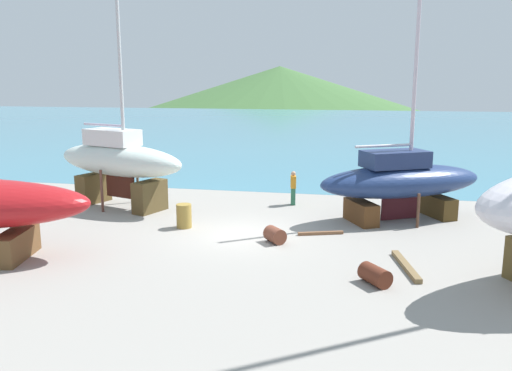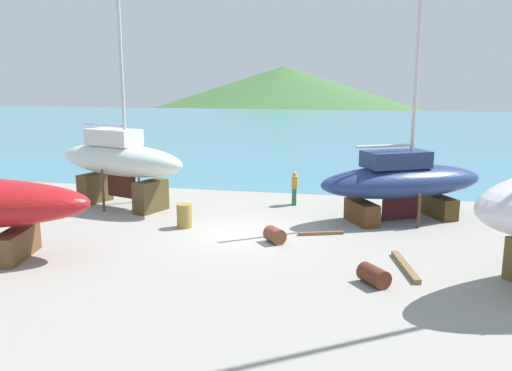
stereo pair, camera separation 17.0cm
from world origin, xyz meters
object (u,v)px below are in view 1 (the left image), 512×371
at_px(barrel_rust_mid, 375,275).
at_px(worker, 293,187).
at_px(barrel_tipped_right, 184,216).
at_px(sailboat_large_starboard, 119,161).
at_px(sailboat_mid_port, 401,181).
at_px(barrel_by_slipway, 275,235).

bearing_deg(barrel_rust_mid, worker, 111.23).
bearing_deg(barrel_tipped_right, barrel_rust_mid, -31.81).
distance_m(worker, barrel_tipped_right, 6.05).
xyz_separation_m(sailboat_large_starboard, barrel_tipped_right, (4.04, -2.75, -1.67)).
xyz_separation_m(sailboat_mid_port, sailboat_large_starboard, (-12.47, -0.23, 0.49)).
distance_m(sailboat_mid_port, worker, 5.11).
bearing_deg(worker, barrel_by_slipway, 80.95).
relative_size(barrel_tipped_right, barrel_rust_mid, 1.01).
xyz_separation_m(worker, barrel_tipped_right, (-3.71, -4.76, -0.35)).
height_order(sailboat_large_starboard, barrel_rust_mid, sailboat_large_starboard).
relative_size(sailboat_mid_port, barrel_by_slipway, 13.86).
height_order(sailboat_mid_port, barrel_rust_mid, sailboat_mid_port).
bearing_deg(barrel_rust_mid, barrel_tipped_right, 148.19).
bearing_deg(barrel_by_slipway, barrel_tipped_right, 162.34).
xyz_separation_m(sailboat_mid_port, worker, (-4.72, 1.78, -0.83)).
distance_m(sailboat_large_starboard, barrel_rust_mid, 13.63).
bearing_deg(worker, sailboat_large_starboard, 4.08).
relative_size(sailboat_large_starboard, barrel_rust_mid, 13.97).
bearing_deg(barrel_by_slipway, sailboat_mid_port, 42.62).
bearing_deg(worker, barrel_rust_mid, 100.77).
bearing_deg(barrel_tipped_right, sailboat_large_starboard, 145.77).
height_order(sailboat_mid_port, barrel_by_slipway, sailboat_mid_port).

